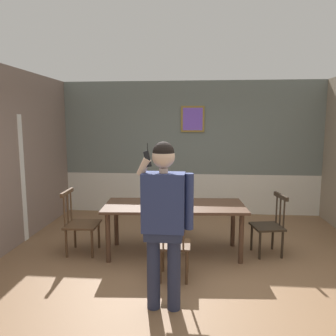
# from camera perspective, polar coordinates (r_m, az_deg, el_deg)

# --- Properties ---
(ground_plane) EXTENTS (6.43, 6.43, 0.00)m
(ground_plane) POSITION_cam_1_polar(r_m,az_deg,el_deg) (4.55, 3.23, -17.76)
(ground_plane) COLOR #846042
(room_back_partition) EXTENTS (5.59, 0.17, 2.83)m
(room_back_partition) POSITION_cam_1_polar(r_m,az_deg,el_deg) (7.04, 4.00, 3.07)
(room_back_partition) COLOR slate
(room_back_partition) RESTS_ON ground_plane
(dining_table) EXTENTS (2.12, 0.99, 0.76)m
(dining_table) POSITION_cam_1_polar(r_m,az_deg,el_deg) (4.90, 1.13, -7.36)
(dining_table) COLOR #4C3323
(dining_table) RESTS_ON ground_plane
(chair_near_window) EXTENTS (0.49, 0.49, 0.92)m
(chair_near_window) POSITION_cam_1_polar(r_m,az_deg,el_deg) (5.17, 17.33, -9.52)
(chair_near_window) COLOR #2D2319
(chair_near_window) RESTS_ON ground_plane
(chair_by_doorway) EXTENTS (0.41, 0.41, 0.96)m
(chair_by_doorway) POSITION_cam_1_polar(r_m,az_deg,el_deg) (5.75, 1.15, -7.25)
(chair_by_doorway) COLOR #513823
(chair_by_doorway) RESTS_ON ground_plane
(chair_at_table_head) EXTENTS (0.49, 0.49, 0.97)m
(chair_at_table_head) POSITION_cam_1_polar(r_m,az_deg,el_deg) (5.16, -15.13, -9.22)
(chair_at_table_head) COLOR #513823
(chair_at_table_head) RESTS_ON ground_plane
(chair_opposite_corner) EXTENTS (0.41, 0.41, 0.91)m
(chair_opposite_corner) POSITION_cam_1_polar(r_m,az_deg,el_deg) (4.20, 1.07, -13.23)
(chair_opposite_corner) COLOR #513823
(chair_opposite_corner) RESTS_ON ground_plane
(person_figure) EXTENTS (0.60, 0.25, 1.79)m
(person_figure) POSITION_cam_1_polar(r_m,az_deg,el_deg) (3.38, -0.66, -7.91)
(person_figure) COLOR #282E49
(person_figure) RESTS_ON ground_plane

